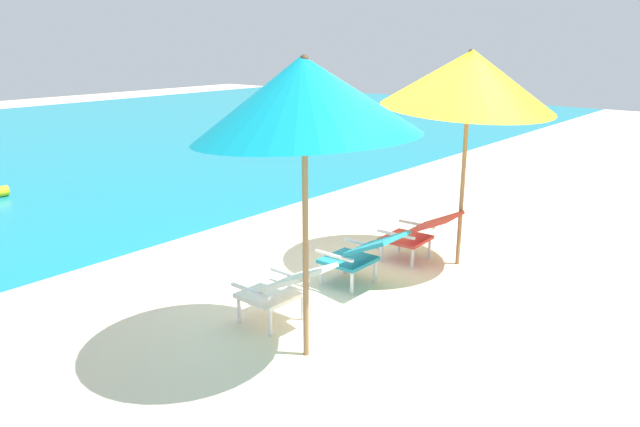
{
  "coord_description": "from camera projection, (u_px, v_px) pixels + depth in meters",
  "views": [
    {
      "loc": [
        -4.99,
        -3.58,
        2.62
      ],
      "look_at": [
        0.0,
        0.54,
        0.75
      ],
      "focal_mm": 34.04,
      "sensor_mm": 36.0,
      "label": 1
    }
  ],
  "objects": [
    {
      "name": "beach_umbrella_right",
      "position": [
        470.0,
        79.0,
        6.72
      ],
      "size": [
        2.43,
        2.45,
        2.58
      ],
      "color": "olive",
      "rests_on": "ground_plane"
    },
    {
      "name": "beach_umbrella_left",
      "position": [
        304.0,
        97.0,
        4.62
      ],
      "size": [
        2.16,
        2.19,
        2.56
      ],
      "color": "olive",
      "rests_on": "ground_plane"
    },
    {
      "name": "lounge_chair_right",
      "position": [
        419.0,
        231.0,
        7.24
      ],
      "size": [
        0.57,
        0.9,
        0.68
      ],
      "color": "red",
      "rests_on": "ground_plane"
    },
    {
      "name": "lounge_chair_center",
      "position": [
        362.0,
        253.0,
        6.52
      ],
      "size": [
        0.55,
        0.88,
        0.68
      ],
      "color": "teal",
      "rests_on": "ground_plane"
    },
    {
      "name": "ground_plane",
      "position": [
        141.0,
        221.0,
        9.06
      ],
      "size": [
        40.0,
        40.0,
        0.0
      ],
      "primitive_type": "plane",
      "color": "beige"
    },
    {
      "name": "lounge_chair_left",
      "position": [
        284.0,
        287.0,
        5.63
      ],
      "size": [
        0.56,
        0.88,
        0.68
      ],
      "color": "silver",
      "rests_on": "ground_plane"
    }
  ]
}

